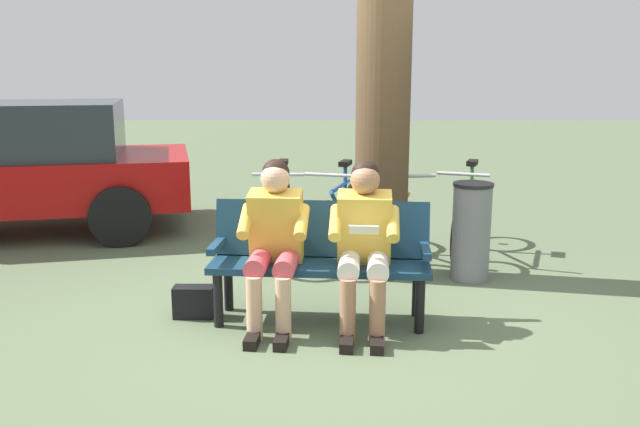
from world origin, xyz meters
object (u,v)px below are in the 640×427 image
at_px(bicycle_purple, 282,220).
at_px(bicycle_blue, 396,222).
at_px(handbag, 194,302).
at_px(tree_trunk, 384,38).
at_px(parked_car, 3,165).
at_px(bench, 321,252).
at_px(bicycle_black, 467,220).
at_px(litter_bin, 471,232).
at_px(bicycle_red, 340,221).
at_px(person_companion, 274,236).
at_px(person_reading, 364,238).

bearing_deg(bicycle_purple, bicycle_blue, 85.98).
relative_size(handbag, tree_trunk, 0.07).
bearing_deg(parked_car, bicycle_purple, 150.76).
bearing_deg(bench, bicycle_black, -125.77).
bearing_deg(litter_bin, bicycle_red, -33.55).
height_order(person_companion, parked_car, parked_car).
height_order(bench, parked_car, parked_car).
bearing_deg(bicycle_black, bicycle_red, -67.78).
xyz_separation_m(bicycle_blue, bicycle_red, (0.55, -0.06, 0.00)).
bearing_deg(bicycle_red, parked_car, -89.00).
height_order(bicycle_black, bicycle_red, same).
bearing_deg(person_reading, tree_trunk, -95.76).
xyz_separation_m(bench, bicycle_red, (-0.19, -1.68, -0.15)).
relative_size(person_companion, tree_trunk, 0.29).
xyz_separation_m(handbag, litter_bin, (-2.27, -0.94, 0.32)).
distance_m(tree_trunk, parked_car, 4.60).
distance_m(bicycle_black, parked_car, 5.14).
bearing_deg(bicycle_blue, person_companion, -40.78).
distance_m(tree_trunk, bicycle_purple, 2.06).
xyz_separation_m(bicycle_red, bicycle_purple, (0.58, -0.04, 0.00)).
bearing_deg(person_reading, bench, -27.10).
height_order(person_reading, bicycle_purple, person_reading).
height_order(tree_trunk, bicycle_blue, tree_trunk).
height_order(bicycle_red, parked_car, parked_car).
xyz_separation_m(person_reading, bicycle_red, (0.12, -1.87, -0.31)).
bearing_deg(bicycle_blue, person_reading, -22.89).
relative_size(bicycle_red, bicycle_purple, 0.97).
relative_size(litter_bin, bicycle_blue, 0.52).
xyz_separation_m(tree_trunk, bicycle_blue, (-0.20, -0.53, -1.72)).
relative_size(bicycle_blue, bicycle_purple, 0.99).
relative_size(tree_trunk, bicycle_purple, 2.48).
distance_m(bench, person_companion, 0.39).
distance_m(tree_trunk, litter_bin, 1.83).
height_order(bicycle_black, parked_car, parked_car).
bearing_deg(tree_trunk, bicycle_red, -59.29).
distance_m(handbag, bicycle_blue, 2.36).
bearing_deg(tree_trunk, litter_bin, 168.24).
height_order(person_reading, bicycle_blue, person_reading).
height_order(litter_bin, parked_car, parked_car).
bearing_deg(bench, bicycle_red, -92.09).
xyz_separation_m(bench, bicycle_blue, (-0.73, -1.62, -0.15)).
relative_size(person_companion, parked_car, 0.27).
relative_size(bicycle_blue, parked_car, 0.37).
xyz_separation_m(bench, handbag, (0.95, 0.01, -0.39)).
xyz_separation_m(person_reading, parked_car, (3.90, -2.84, 0.11)).
relative_size(person_reading, litter_bin, 1.38).
height_order(bicycle_blue, bicycle_purple, same).
distance_m(bench, bicycle_black, 2.26).
bearing_deg(parked_car, bench, 130.49).
bearing_deg(bicycle_red, bicycle_purple, -78.86).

